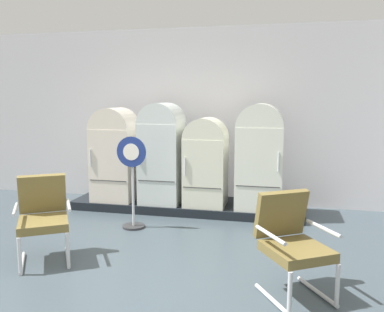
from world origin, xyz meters
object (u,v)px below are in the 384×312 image
(armchair_left, at_px, (43,214))
(sign_stand, at_px, (132,186))
(refrigerator_3, at_px, (260,153))
(refrigerator_0, at_px, (115,152))
(refrigerator_2, at_px, (206,160))
(refrigerator_1, at_px, (162,150))
(armchair_right, at_px, (291,239))

(armchair_left, relative_size, sign_stand, 0.73)
(refrigerator_3, relative_size, armchair_left, 1.69)
(refrigerator_0, relative_size, refrigerator_2, 1.10)
(refrigerator_1, distance_m, armchair_right, 3.23)
(refrigerator_2, bearing_deg, refrigerator_3, 2.20)
(refrigerator_3, bearing_deg, refrigerator_0, -179.47)
(armchair_left, bearing_deg, sign_stand, 65.64)
(refrigerator_0, height_order, refrigerator_2, refrigerator_0)
(refrigerator_2, relative_size, armchair_left, 1.45)
(refrigerator_1, height_order, sign_stand, refrigerator_1)
(refrigerator_2, xyz_separation_m, armchair_left, (-1.44, -2.23, -0.34))
(armchair_right, bearing_deg, refrigerator_0, 138.97)
(refrigerator_1, height_order, armchair_left, refrigerator_1)
(refrigerator_2, distance_m, armchair_right, 2.78)
(refrigerator_3, height_order, armchair_left, refrigerator_3)
(refrigerator_0, xyz_separation_m, refrigerator_2, (1.54, -0.01, -0.08))
(refrigerator_2, bearing_deg, refrigerator_0, 179.62)
(sign_stand, bearing_deg, refrigerator_3, 30.06)
(refrigerator_2, distance_m, sign_stand, 1.31)
(refrigerator_0, bearing_deg, armchair_left, -87.61)
(refrigerator_0, distance_m, sign_stand, 1.22)
(armchair_left, xyz_separation_m, sign_stand, (0.58, 1.28, 0.07))
(refrigerator_2, bearing_deg, armchair_left, -122.90)
(refrigerator_2, height_order, sign_stand, refrigerator_2)
(refrigerator_1, distance_m, armchair_left, 2.43)
(refrigerator_1, xyz_separation_m, armchair_left, (-0.71, -2.27, -0.46))
(refrigerator_1, height_order, refrigerator_2, refrigerator_1)
(refrigerator_3, bearing_deg, sign_stand, -149.94)
(sign_stand, bearing_deg, armchair_right, -34.80)
(refrigerator_0, xyz_separation_m, armchair_right, (2.82, -2.45, -0.42))
(refrigerator_2, bearing_deg, refrigerator_1, 176.55)
(refrigerator_1, xyz_separation_m, refrigerator_3, (1.56, -0.01, -0.01))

